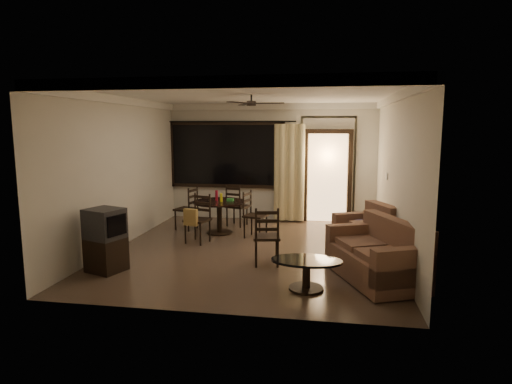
% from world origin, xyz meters
% --- Properties ---
extents(ground, '(5.50, 5.50, 0.00)m').
position_xyz_m(ground, '(0.00, 0.00, 0.00)').
color(ground, '#7F6651').
rests_on(ground, ground).
extents(room_shell, '(5.50, 6.70, 5.50)m').
position_xyz_m(room_shell, '(0.59, 1.77, 1.83)').
color(room_shell, beige).
rests_on(room_shell, ground).
extents(dining_table, '(1.11, 1.11, 0.91)m').
position_xyz_m(dining_table, '(-0.90, 1.17, 0.55)').
color(dining_table, black).
rests_on(dining_table, ground).
extents(dining_chair_west, '(0.52, 0.52, 0.95)m').
position_xyz_m(dining_chair_west, '(-1.70, 1.40, 0.28)').
color(dining_chair_west, black).
rests_on(dining_chair_west, ground).
extents(dining_chair_east, '(0.52, 0.52, 0.95)m').
position_xyz_m(dining_chair_east, '(-0.09, 0.94, 0.28)').
color(dining_chair_east, black).
rests_on(dining_chair_east, ground).
extents(dining_chair_south, '(0.52, 0.56, 0.95)m').
position_xyz_m(dining_chair_south, '(-1.13, 0.34, 0.31)').
color(dining_chair_south, black).
rests_on(dining_chair_south, ground).
extents(dining_chair_north, '(0.52, 0.52, 0.95)m').
position_xyz_m(dining_chair_north, '(-0.68, 1.93, 0.28)').
color(dining_chair_north, black).
rests_on(dining_chair_north, ground).
extents(tv_cabinet, '(0.64, 0.61, 0.99)m').
position_xyz_m(tv_cabinet, '(-2.05, -1.50, 0.50)').
color(tv_cabinet, black).
rests_on(tv_cabinet, ground).
extents(sofa, '(1.44, 1.85, 0.87)m').
position_xyz_m(sofa, '(2.11, -1.22, 0.35)').
color(sofa, '#4B2823').
rests_on(sofa, ground).
extents(armchair, '(1.14, 1.14, 0.87)m').
position_xyz_m(armchair, '(2.06, 0.11, 0.36)').
color(armchair, '#4B2823').
rests_on(armchair, ground).
extents(coffee_table, '(0.98, 0.59, 0.43)m').
position_xyz_m(coffee_table, '(1.08, -1.79, 0.29)').
color(coffee_table, black).
rests_on(coffee_table, ground).
extents(side_chair, '(0.50, 0.50, 0.97)m').
position_xyz_m(side_chair, '(0.39, -0.77, 0.29)').
color(side_chair, black).
rests_on(side_chair, ground).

